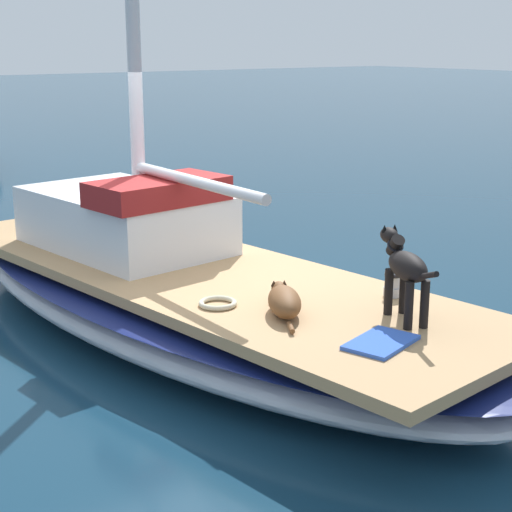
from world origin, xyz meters
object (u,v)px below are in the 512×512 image
(deck_towel, at_px, (381,342))
(dog_brown, at_px, (284,301))
(sailboat_main, at_px, (196,301))
(dog_black, at_px, (405,268))
(coiled_rope, at_px, (218,303))
(deck_winch, at_px, (393,285))

(deck_towel, bearing_deg, dog_brown, 98.76)
(sailboat_main, height_order, deck_towel, deck_towel)
(dog_black, bearing_deg, coiled_rope, 131.76)
(coiled_rope, bearing_deg, deck_winch, -25.61)
(sailboat_main, bearing_deg, dog_black, -75.18)
(deck_winch, relative_size, coiled_rope, 0.65)
(dog_black, bearing_deg, dog_brown, 135.90)
(deck_winch, distance_m, coiled_rope, 1.53)
(dog_brown, height_order, coiled_rope, dog_brown)
(dog_black, xyz_separation_m, deck_winch, (0.36, 0.48, -0.32))
(sailboat_main, relative_size, coiled_rope, 23.13)
(sailboat_main, distance_m, deck_towel, 2.52)
(coiled_rope, bearing_deg, sailboat_main, 67.69)
(dog_black, distance_m, deck_winch, 0.68)
(dog_black, bearing_deg, deck_winch, 52.69)
(deck_winch, bearing_deg, dog_black, -127.31)
(deck_towel, bearing_deg, deck_winch, 41.12)
(dog_black, relative_size, deck_winch, 4.33)
(dog_brown, xyz_separation_m, coiled_rope, (-0.33, 0.47, -0.08))
(coiled_rope, bearing_deg, dog_black, -48.24)
(dog_brown, height_order, deck_towel, dog_brown)
(dog_black, distance_m, coiled_rope, 1.57)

